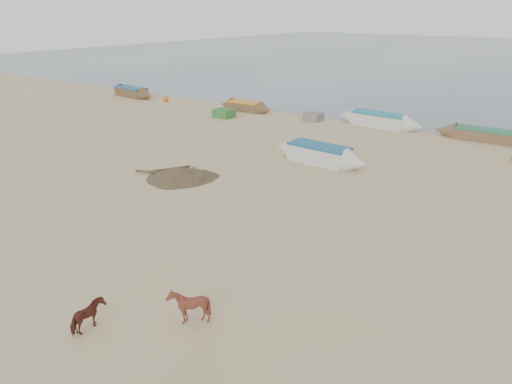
% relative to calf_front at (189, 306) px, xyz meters
% --- Properties ---
extents(ground, '(140.00, 140.00, 0.00)m').
position_rel_calf_front_xyz_m(ground, '(-2.79, 2.73, -0.49)').
color(ground, tan).
rests_on(ground, ground).
extents(calf_front, '(0.91, 0.82, 0.98)m').
position_rel_calf_front_xyz_m(calf_front, '(0.00, 0.00, 0.00)').
color(calf_front, maroon).
rests_on(calf_front, ground).
extents(calf_right, '(0.99, 1.03, 0.80)m').
position_rel_calf_front_xyz_m(calf_right, '(-1.77, -1.75, -0.09)').
color(calf_right, '#5B261D').
rests_on(calf_right, ground).
extents(near_canoe, '(5.65, 1.69, 0.97)m').
position_rel_calf_front_xyz_m(near_canoe, '(-4.37, 14.46, -0.00)').
color(near_canoe, silver).
rests_on(near_canoe, ground).
extents(debris_pile, '(3.25, 3.25, 0.54)m').
position_rel_calf_front_xyz_m(debris_pile, '(-8.50, 8.29, -0.22)').
color(debris_pile, brown).
rests_on(debris_pile, ground).
extents(waterline_canoes, '(55.25, 3.85, 0.95)m').
position_rel_calf_front_xyz_m(waterline_canoes, '(-2.96, 23.42, -0.06)').
color(waterline_canoes, brown).
rests_on(waterline_canoes, ground).
extents(beach_clutter, '(45.42, 4.12, 0.64)m').
position_rel_calf_front_xyz_m(beach_clutter, '(2.14, 22.24, -0.19)').
color(beach_clutter, '#326C30').
rests_on(beach_clutter, ground).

